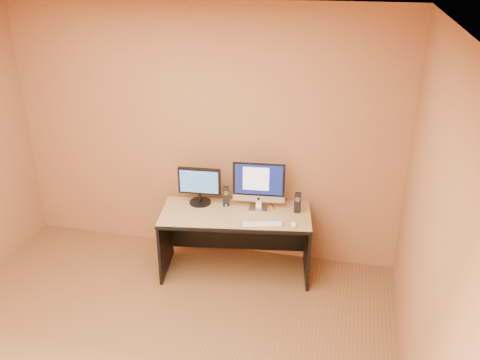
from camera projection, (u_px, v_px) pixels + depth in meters
The scene contains 11 objects.
walls at pixel (117, 234), 3.34m from camera, with size 4.00×4.00×2.60m, color olive, non-canonical shape.
ceiling at pixel (93, 30), 2.80m from camera, with size 4.00×4.00×0.00m, color white.
desk at pixel (236, 243), 5.06m from camera, with size 1.45×0.63×0.67m, color tan, non-canonical shape.
imac at pixel (259, 186), 4.91m from camera, with size 0.52×0.19×0.50m, color #B4B4B9, non-canonical shape.
second_monitor at pixel (200, 186), 5.04m from camera, with size 0.43×0.22×0.38m, color black, non-canonical shape.
speaker_left at pixel (226, 196), 5.03m from camera, with size 0.06×0.07×0.20m, color black, non-canonical shape.
speaker_right at pixel (298, 203), 4.91m from camera, with size 0.06×0.07×0.20m, color black, non-canonical shape.
keyboard at pixel (262, 224), 4.71m from camera, with size 0.39×0.11×0.02m, color silver.
mouse at pixel (294, 224), 4.69m from camera, with size 0.05×0.09×0.03m, color white.
cable_a at pixel (272, 205), 5.08m from camera, with size 0.01×0.01×0.20m, color black.
cable_b at pixel (257, 202), 5.13m from camera, with size 0.01×0.01×0.16m, color black.
Camera 1 is at (1.43, -2.64, 3.01)m, focal length 38.00 mm.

